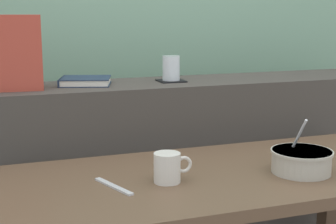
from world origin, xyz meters
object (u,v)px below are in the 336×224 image
Objects in this scene: coaster_square at (171,81)px; closed_book at (85,81)px; breakfast_table at (220,206)px; juice_glass at (171,69)px; soup_bowl at (301,161)px; fork_utensil at (114,186)px; ceramic_mug at (168,168)px.

closed_book is at bearing 176.03° from coaster_square.
breakfast_table is 12.80× the size of coaster_square.
breakfast_table is 13.30× the size of juice_glass.
soup_bowl is 0.57m from fork_utensil.
ceramic_mug is at bearing -110.77° from coaster_square.
closed_book is at bearing 117.79° from breakfast_table.
breakfast_table is at bearing -15.94° from fork_utensil.
closed_book is (-0.34, 0.02, -0.04)m from juice_glass.
fork_utensil is (-0.56, 0.06, -0.03)m from soup_bowl.
coaster_square is 0.88× the size of ceramic_mug.
ceramic_mug reaches higher than fork_utensil.
fork_utensil is at bearing 177.23° from ceramic_mug.
closed_book is 1.96× the size of ceramic_mug.
coaster_square is 0.54× the size of soup_bowl.
ceramic_mug is at bearing -78.75° from closed_book.
soup_bowl is 1.08× the size of fork_utensil.
breakfast_table is 6.95× the size of soup_bowl.
soup_bowl reaches higher than breakfast_table.
juice_glass is at bearing 86.00° from breakfast_table.
soup_bowl is at bearing -73.25° from coaster_square.
juice_glass is at bearing 69.23° from ceramic_mug.
coaster_square is 0.68m from soup_bowl.
breakfast_table is at bearing -94.00° from coaster_square.
closed_book is at bearing 176.03° from juice_glass.
soup_bowl reaches higher than fork_utensil.
closed_book reaches higher than ceramic_mug.
ceramic_mug is (0.12, -0.60, -0.18)m from closed_book.
ceramic_mug reaches higher than breakfast_table.
breakfast_table is 0.35m from fork_utensil.
ceramic_mug is at bearing -110.77° from juice_glass.
soup_bowl is (0.52, -0.65, -0.18)m from closed_book.
juice_glass reaches higher than fork_utensil.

